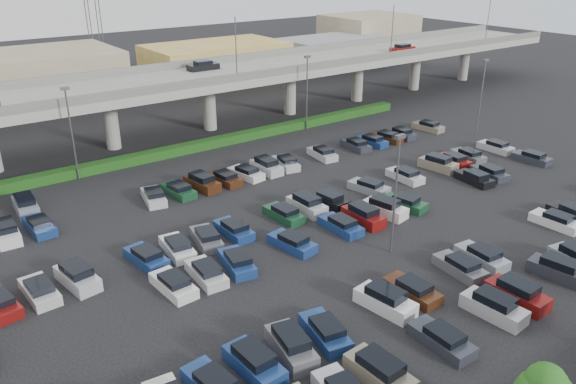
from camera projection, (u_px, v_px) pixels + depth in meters
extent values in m
plane|color=black|center=(329.00, 218.00, 53.08)|extent=(280.00, 280.00, 0.00)
cube|color=gray|center=(174.00, 83.00, 73.90)|extent=(150.00, 13.00, 1.10)
cube|color=#5C5B57|center=(196.00, 83.00, 68.86)|extent=(150.00, 0.50, 1.00)
cube|color=#5C5B57|center=(154.00, 68.00, 78.11)|extent=(150.00, 0.50, 1.00)
cylinder|color=gray|center=(111.00, 123.00, 70.56)|extent=(1.80, 1.80, 6.70)
cube|color=#5C5B57|center=(108.00, 98.00, 69.31)|extent=(2.60, 9.75, 0.50)
cylinder|color=gray|center=(209.00, 106.00, 78.16)|extent=(1.80, 1.80, 6.70)
cube|color=#5C5B57|center=(208.00, 84.00, 76.91)|extent=(2.60, 9.75, 0.50)
cylinder|color=gray|center=(290.00, 92.00, 85.76)|extent=(1.80, 1.80, 6.70)
cube|color=#5C5B57|center=(290.00, 72.00, 84.51)|extent=(2.60, 9.75, 0.50)
cylinder|color=gray|center=(358.00, 81.00, 93.36)|extent=(1.80, 1.80, 6.70)
cube|color=#5C5B57|center=(358.00, 62.00, 92.11)|extent=(2.60, 9.75, 0.50)
cylinder|color=gray|center=(415.00, 71.00, 100.96)|extent=(1.80, 1.80, 6.70)
cube|color=#5C5B57|center=(416.00, 53.00, 99.72)|extent=(2.60, 9.75, 0.50)
cylinder|color=gray|center=(464.00, 62.00, 108.57)|extent=(1.80, 1.80, 6.70)
cube|color=#5C5B57|center=(466.00, 46.00, 107.32)|extent=(2.60, 9.75, 0.50)
cube|color=black|center=(203.00, 67.00, 79.00)|extent=(4.40, 1.82, 0.82)
cube|color=black|center=(203.00, 62.00, 78.75)|extent=(2.30, 1.60, 0.50)
cube|color=maroon|center=(402.00, 49.00, 93.02)|extent=(4.40, 1.82, 0.82)
cube|color=black|center=(403.00, 45.00, 92.77)|extent=(2.30, 1.60, 0.50)
cylinder|color=#4E4E53|center=(236.00, 49.00, 70.84)|extent=(0.14, 0.14, 8.00)
cylinder|color=#4E4E53|center=(392.00, 32.00, 86.04)|extent=(0.14, 0.14, 8.00)
cylinder|color=#4E4E53|center=(488.00, 21.00, 99.07)|extent=(0.14, 0.14, 8.00)
cube|color=#143A10|center=(203.00, 145.00, 71.37)|extent=(66.00, 1.60, 1.10)
sphere|color=#204E14|center=(546.00, 383.00, 26.88)|extent=(2.06, 2.06, 2.06)
cube|color=gray|center=(380.00, 374.00, 32.80)|extent=(2.00, 4.47, 1.05)
cube|color=black|center=(381.00, 363.00, 32.48)|extent=(1.71, 2.67, 0.65)
cube|color=#2D313B|center=(441.00, 340.00, 35.83)|extent=(1.95, 4.45, 0.82)
cube|color=black|center=(445.00, 334.00, 35.44)|extent=(1.67, 2.35, 0.50)
cube|color=silver|center=(494.00, 309.00, 38.77)|extent=(2.13, 4.52, 1.05)
cube|color=black|center=(495.00, 299.00, 38.45)|extent=(1.78, 2.71, 0.65)
cube|color=maroon|center=(517.00, 296.00, 40.27)|extent=(1.91, 4.44, 1.05)
cube|color=black|center=(519.00, 286.00, 39.94)|extent=(1.65, 2.63, 0.65)
cube|color=#2D313B|center=(559.00, 272.00, 43.25)|extent=(2.45, 4.62, 1.05)
cube|color=black|center=(561.00, 263.00, 42.93)|extent=(1.97, 2.81, 0.65)
cube|color=black|center=(215.00, 380.00, 31.67)|extent=(1.82, 2.45, 0.50)
cube|color=navy|center=(254.00, 365.00, 33.52)|extent=(2.02, 4.48, 1.05)
cube|color=black|center=(254.00, 354.00, 33.19)|extent=(1.72, 2.67, 0.65)
cube|color=#5B5C63|center=(291.00, 348.00, 35.01)|extent=(2.62, 4.67, 1.05)
cube|color=black|center=(291.00, 337.00, 34.68)|extent=(2.07, 2.86, 0.65)
cube|color=navy|center=(325.00, 333.00, 36.55)|extent=(2.66, 4.67, 0.82)
cube|color=black|center=(327.00, 326.00, 36.15)|extent=(2.03, 2.57, 0.50)
cube|color=white|center=(385.00, 302.00, 39.49)|extent=(2.40, 4.61, 1.05)
cube|color=black|center=(386.00, 293.00, 39.16)|extent=(1.94, 2.79, 0.65)
cube|color=#432312|center=(412.00, 291.00, 41.03)|extent=(1.90, 4.43, 0.82)
cube|color=black|center=(415.00, 285.00, 40.63)|extent=(1.64, 2.33, 0.50)
cube|color=#5B5C63|center=(460.00, 268.00, 44.01)|extent=(2.27, 4.57, 0.82)
cube|color=black|center=(463.00, 262.00, 43.62)|extent=(1.83, 2.45, 0.50)
cube|color=gray|center=(481.00, 257.00, 45.51)|extent=(2.21, 4.55, 0.82)
cube|color=black|center=(485.00, 252.00, 45.11)|extent=(1.80, 2.44, 0.50)
cube|color=white|center=(555.00, 222.00, 51.48)|extent=(2.00, 4.47, 0.82)
cube|color=black|center=(559.00, 216.00, 51.08)|extent=(1.70, 2.36, 0.50)
cube|color=black|center=(571.00, 214.00, 52.97)|extent=(2.32, 4.58, 0.82)
cube|color=black|center=(575.00, 209.00, 52.58)|extent=(1.86, 2.47, 0.50)
cube|color=white|center=(174.00, 285.00, 41.71)|extent=(2.11, 4.51, 0.82)
cube|color=black|center=(174.00, 279.00, 41.31)|extent=(1.75, 2.40, 0.50)
cube|color=silver|center=(206.00, 274.00, 43.20)|extent=(2.10, 4.51, 0.82)
cube|color=black|center=(207.00, 268.00, 42.80)|extent=(1.75, 2.40, 0.50)
cube|color=navy|center=(237.00, 263.00, 44.69)|extent=(2.61, 4.66, 0.82)
cube|color=black|center=(238.00, 257.00, 44.30)|extent=(2.00, 2.56, 0.50)
cube|color=navy|center=(292.00, 243.00, 47.68)|extent=(2.46, 4.62, 0.82)
cube|color=black|center=(293.00, 238.00, 47.28)|extent=(1.93, 2.51, 0.50)
cube|color=navy|center=(341.00, 226.00, 50.66)|extent=(1.84, 4.41, 0.82)
cube|color=black|center=(343.00, 221.00, 50.27)|extent=(1.61, 2.31, 0.50)
cube|color=maroon|center=(363.00, 217.00, 52.11)|extent=(1.91, 4.44, 1.05)
cube|color=black|center=(364.00, 209.00, 51.79)|extent=(1.65, 2.63, 0.65)
cube|color=white|center=(384.00, 210.00, 53.60)|extent=(2.63, 4.67, 1.05)
cube|color=black|center=(385.00, 202.00, 53.28)|extent=(2.07, 2.86, 0.65)
cube|color=#194629|center=(404.00, 204.00, 55.14)|extent=(2.70, 4.68, 0.82)
cube|color=black|center=(406.00, 199.00, 54.75)|extent=(2.05, 2.58, 0.50)
cube|color=black|center=(474.00, 179.00, 61.12)|extent=(2.31, 4.58, 0.82)
cube|color=black|center=(476.00, 174.00, 60.72)|extent=(1.85, 2.47, 0.50)
cube|color=#2D313B|center=(489.00, 173.00, 62.61)|extent=(2.58, 4.66, 0.82)
cube|color=black|center=(492.00, 169.00, 62.21)|extent=(1.99, 2.55, 0.50)
cube|color=#2D313B|center=(532.00, 159.00, 67.09)|extent=(2.08, 4.50, 0.82)
cube|color=black|center=(534.00, 154.00, 66.69)|extent=(1.73, 2.39, 0.50)
cube|color=silver|center=(40.00, 292.00, 40.93)|extent=(2.09, 4.51, 0.82)
cube|color=black|center=(39.00, 286.00, 40.53)|extent=(1.74, 2.40, 0.50)
cube|color=silver|center=(78.00, 278.00, 42.37)|extent=(2.46, 4.62, 1.05)
cube|color=black|center=(76.00, 269.00, 42.05)|extent=(1.98, 2.81, 0.65)
cube|color=navy|center=(146.00, 258.00, 45.41)|extent=(2.36, 4.59, 0.82)
cube|color=black|center=(147.00, 252.00, 45.01)|extent=(1.88, 2.48, 0.50)
cube|color=white|center=(177.00, 248.00, 46.90)|extent=(2.27, 4.57, 0.82)
cube|color=black|center=(178.00, 243.00, 46.50)|extent=(1.83, 2.45, 0.50)
cube|color=#5B5C63|center=(206.00, 239.00, 48.39)|extent=(2.67, 4.68, 0.82)
cube|color=black|center=(207.00, 233.00, 48.00)|extent=(2.03, 2.58, 0.50)
cube|color=navy|center=(234.00, 230.00, 49.89)|extent=(1.87, 4.42, 0.82)
cube|color=black|center=(235.00, 225.00, 49.49)|extent=(1.63, 2.32, 0.50)
cube|color=#194629|center=(284.00, 215.00, 52.87)|extent=(2.05, 4.49, 0.82)
cube|color=black|center=(285.00, 209.00, 52.47)|extent=(1.72, 2.38, 0.50)
cube|color=silver|center=(307.00, 206.00, 54.32)|extent=(1.87, 4.42, 1.05)
cube|color=black|center=(307.00, 199.00, 53.99)|extent=(1.63, 2.62, 0.65)
cube|color=black|center=(328.00, 200.00, 55.86)|extent=(2.21, 4.55, 0.82)
cube|color=black|center=(330.00, 195.00, 55.46)|extent=(1.80, 2.43, 0.50)
cube|color=gray|center=(369.00, 188.00, 58.84)|extent=(2.62, 4.67, 0.82)
cube|color=black|center=(370.00, 183.00, 58.45)|extent=(2.01, 2.56, 0.50)
cube|color=silver|center=(405.00, 176.00, 61.83)|extent=(2.00, 4.47, 0.82)
cube|color=black|center=(407.00, 172.00, 61.43)|extent=(1.69, 2.36, 0.50)
cube|color=gray|center=(438.00, 165.00, 64.77)|extent=(2.41, 4.61, 1.05)
cube|color=black|center=(439.00, 158.00, 64.45)|extent=(1.94, 2.79, 0.65)
cube|color=maroon|center=(453.00, 161.00, 66.31)|extent=(2.36, 4.59, 0.82)
cube|color=black|center=(455.00, 156.00, 65.91)|extent=(1.88, 2.48, 0.50)
cube|color=#5B5C63|center=(468.00, 156.00, 67.80)|extent=(2.38, 4.60, 0.82)
cube|color=black|center=(470.00, 152.00, 67.41)|extent=(1.89, 2.49, 0.50)
cube|color=silver|center=(495.00, 148.00, 70.79)|extent=(1.85, 4.41, 0.82)
cube|color=black|center=(497.00, 143.00, 70.39)|extent=(1.62, 2.31, 0.50)
cube|color=white|center=(7.00, 234.00, 49.02)|extent=(1.97, 4.46, 1.05)
cube|color=black|center=(5.00, 226.00, 48.70)|extent=(1.69, 2.65, 0.65)
cube|color=navy|center=(40.00, 227.00, 50.56)|extent=(2.08, 4.50, 0.82)
cube|color=black|center=(39.00, 221.00, 50.17)|extent=(1.74, 2.39, 0.50)
cube|color=silver|center=(154.00, 197.00, 56.54)|extent=(2.67, 4.68, 0.82)
cube|color=black|center=(154.00, 192.00, 56.14)|extent=(2.03, 2.58, 0.50)
cube|color=#194629|center=(179.00, 191.00, 58.03)|extent=(2.22, 4.55, 0.82)
cube|color=black|center=(179.00, 186.00, 57.63)|extent=(1.81, 2.44, 0.50)
cube|color=#432312|center=(202.00, 184.00, 59.48)|extent=(2.43, 4.62, 1.05)
cube|color=black|center=(202.00, 177.00, 59.15)|extent=(1.96, 2.80, 0.65)
cube|color=#432312|center=(225.00, 179.00, 61.02)|extent=(2.29, 4.57, 0.82)
cube|color=black|center=(225.00, 174.00, 60.62)|extent=(1.84, 2.46, 0.50)
cube|color=white|center=(246.00, 174.00, 62.51)|extent=(2.54, 4.65, 0.82)
cube|color=black|center=(247.00, 169.00, 62.11)|extent=(1.97, 2.54, 0.50)
cube|color=silver|center=(266.00, 168.00, 63.96)|extent=(1.87, 4.42, 1.05)
cube|color=black|center=(266.00, 161.00, 63.63)|extent=(1.63, 2.62, 0.65)
cube|color=silver|center=(286.00, 164.00, 65.49)|extent=(2.70, 4.68, 0.82)
cube|color=black|center=(287.00, 159.00, 65.10)|extent=(2.05, 2.59, 0.50)
cube|color=silver|center=(322.00, 154.00, 68.48)|extent=(2.33, 4.58, 0.82)
cube|color=black|center=(323.00, 150.00, 68.08)|extent=(1.86, 2.47, 0.50)
cube|color=#2D313B|center=(356.00, 146.00, 71.47)|extent=(2.16, 4.53, 0.82)
cube|color=black|center=(357.00, 142.00, 71.07)|extent=(1.78, 2.42, 0.50)
cube|color=navy|center=(371.00, 142.00, 72.96)|extent=(2.36, 4.59, 0.82)
cube|color=black|center=(373.00, 138.00, 72.56)|extent=(1.88, 2.48, 0.50)
cube|color=#432312|center=(386.00, 138.00, 74.45)|extent=(2.63, 4.67, 0.82)
cube|color=black|center=(388.00, 134.00, 74.06)|extent=(2.01, 2.56, 0.50)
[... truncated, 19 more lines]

